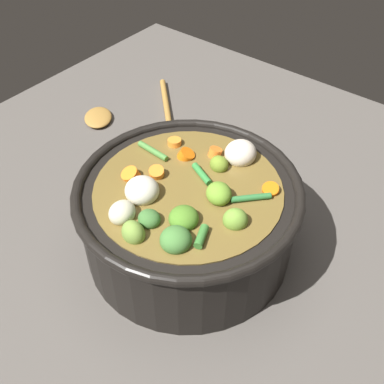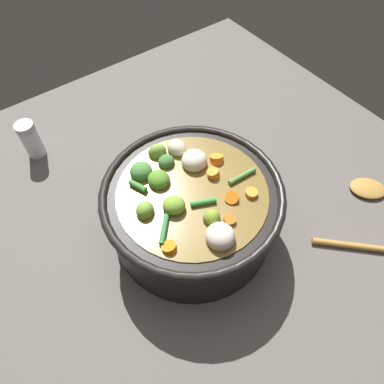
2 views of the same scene
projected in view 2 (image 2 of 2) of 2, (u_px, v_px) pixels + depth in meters
ground_plane at (192, 228)px, 0.68m from camera, size 1.10×1.10×0.00m
cooking_pot at (192, 209)px, 0.63m from camera, size 0.31×0.31×0.15m
wooden_spoon at (372, 211)px, 0.70m from camera, size 0.23×0.23×0.01m
salt_shaker at (31, 140)px, 0.76m from camera, size 0.04×0.04×0.09m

